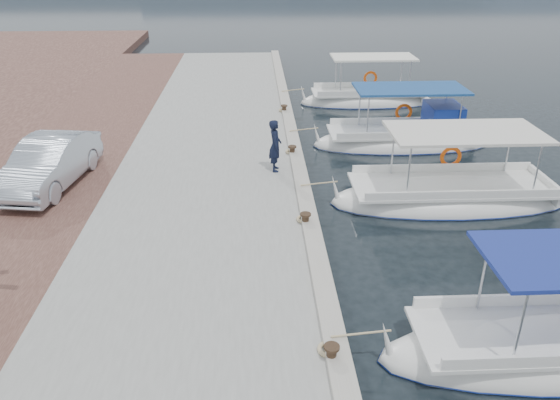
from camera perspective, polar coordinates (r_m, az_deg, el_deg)
The scene contains 10 objects.
ground at distance 13.03m, azimuth 4.76°, elevation -7.63°, with size 400.00×400.00×0.00m, color black.
concrete_quay at distance 17.28m, azimuth -7.19°, elevation 1.98°, with size 6.00×40.00×0.50m, color gray.
quay_curb at distance 17.16m, azimuth 2.05°, elevation 3.12°, with size 0.44×40.00×0.12m, color #AAA597.
cobblestone_strip at distance 18.38m, azimuth -22.92°, elevation 1.54°, with size 4.00×40.00×0.50m, color #54332C.
fishing_caique_c at distance 17.06m, azimuth 17.33°, elevation 0.16°, with size 7.20×2.49×2.83m.
fishing_caique_d at distance 21.38m, azimuth 12.79°, elevation 6.08°, with size 6.71×2.22×2.83m.
fishing_caique_e at distance 26.79m, azimuth 9.07°, elevation 10.18°, with size 6.38×2.07×2.83m.
mooring_bollards at distance 13.93m, azimuth 2.68°, elevation -1.91°, with size 0.28×20.28×0.33m.
fisherman at distance 17.03m, azimuth -0.51°, elevation 5.70°, with size 0.60×0.39×1.65m, color black.
parked_car at distance 17.35m, azimuth -22.97°, elevation 3.58°, with size 1.49×4.28×1.41m, color #ADB8C6.
Camera 1 is at (-1.59, -10.79, 7.13)m, focal length 35.00 mm.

